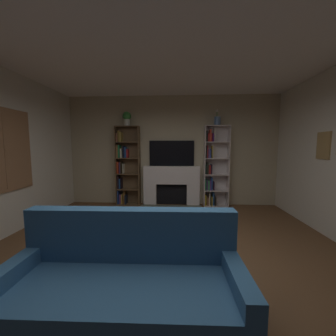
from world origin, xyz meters
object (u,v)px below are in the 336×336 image
(bookshelf_right, at_px, (213,168))
(potted_plant, at_px, (127,118))
(fireplace, at_px, (172,184))
(tv, at_px, (172,153))
(vase_with_flowers, at_px, (217,121))
(couch, at_px, (125,290))
(bookshelf_left, at_px, (126,167))

(bookshelf_right, relative_size, potted_plant, 5.71)
(fireplace, height_order, tv, tv)
(fireplace, xyz_separation_m, tv, (0.00, 0.09, 0.82))
(bookshelf_right, bearing_deg, vase_with_flowers, -29.00)
(fireplace, relative_size, tv, 1.33)
(fireplace, relative_size, couch, 0.77)
(bookshelf_right, xyz_separation_m, potted_plant, (-2.23, -0.04, 1.29))
(vase_with_flowers, bearing_deg, tv, 174.00)
(bookshelf_right, bearing_deg, potted_plant, -178.98)
(bookshelf_right, xyz_separation_m, couch, (-1.33, -3.67, -0.69))
(fireplace, distance_m, tv, 0.83)
(tv, relative_size, couch, 0.58)
(tv, xyz_separation_m, bookshelf_right, (1.08, -0.08, -0.38))
(bookshelf_left, height_order, couch, bookshelf_left)
(tv, bearing_deg, bookshelf_left, -176.92)
(fireplace, xyz_separation_m, couch, (-0.25, -3.67, -0.25))
(bookshelf_right, distance_m, couch, 3.97)
(bookshelf_left, distance_m, bookshelf_right, 2.30)
(fireplace, relative_size, bookshelf_left, 0.75)
(fireplace, bearing_deg, tv, 90.00)
(fireplace, xyz_separation_m, bookshelf_left, (-1.22, 0.02, 0.47))
(tv, height_order, potted_plant, potted_plant)
(couch, bearing_deg, potted_plant, 103.90)
(tv, bearing_deg, potted_plant, -174.06)
(tv, xyz_separation_m, vase_with_flowers, (1.15, -0.12, 0.83))
(fireplace, height_order, couch, fireplace)
(tv, height_order, bookshelf_right, bookshelf_right)
(bookshelf_left, xyz_separation_m, vase_with_flowers, (2.38, -0.05, 1.18))
(bookshelf_left, height_order, potted_plant, potted_plant)
(bookshelf_right, height_order, vase_with_flowers, vase_with_flowers)
(couch, bearing_deg, fireplace, 86.05)
(fireplace, distance_m, bookshelf_left, 1.31)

